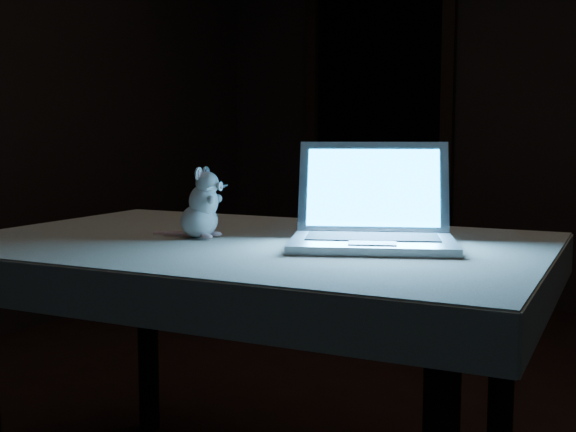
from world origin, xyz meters
The scene contains 6 objects.
back_wall centered at (0.00, 2.50, 1.30)m, with size 4.50×0.04×2.60m, color black.
doorway centered at (-1.10, 2.50, 1.06)m, with size 1.06×0.36×2.13m, color black, non-canonical shape.
table centered at (-0.13, -0.37, 0.38)m, with size 1.40×0.90×0.75m, color black, non-canonical shape.
tablecloth centered at (-0.16, -0.34, 0.71)m, with size 1.51×1.01×0.11m, color beige, non-canonical shape.
laptop centered at (0.20, -0.33, 0.89)m, with size 0.40×0.35×0.27m, color #B1B2B6, non-canonical shape.
plush_mouse centered at (-0.26, -0.42, 0.85)m, with size 0.14×0.14×0.19m, color silver, non-canonical shape.
Camera 1 is at (0.95, -1.91, 1.03)m, focal length 45.00 mm.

